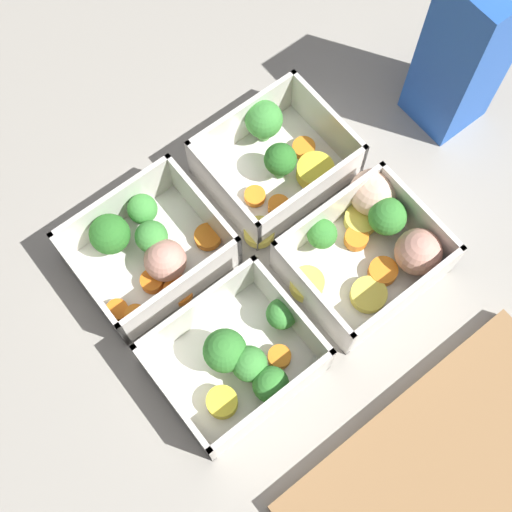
# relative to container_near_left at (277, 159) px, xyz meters

# --- Properties ---
(ground_plane) EXTENTS (4.00, 4.00, 0.00)m
(ground_plane) POSITION_rel_container_near_left_xyz_m (0.08, 0.07, -0.02)
(ground_plane) COLOR gray
(container_near_left) EXTENTS (0.15, 0.13, 0.06)m
(container_near_left) POSITION_rel_container_near_left_xyz_m (0.00, 0.00, 0.00)
(container_near_left) COLOR silver
(container_near_left) RESTS_ON ground_plane
(container_near_right) EXTENTS (0.14, 0.12, 0.06)m
(container_near_right) POSITION_rel_container_near_left_xyz_m (0.16, -0.00, -0.00)
(container_near_right) COLOR silver
(container_near_right) RESTS_ON ground_plane
(container_far_left) EXTENTS (0.16, 0.14, 0.06)m
(container_far_left) POSITION_rel_container_near_left_xyz_m (-0.02, 0.13, 0.00)
(container_far_left) COLOR silver
(container_far_left) RESTS_ON ground_plane
(container_far_right) EXTENTS (0.14, 0.11, 0.06)m
(container_far_right) POSITION_rel_container_near_left_xyz_m (0.15, 0.14, 0.00)
(container_far_right) COLOR silver
(container_far_right) RESTS_ON ground_plane
(juice_carton) EXTENTS (0.07, 0.07, 0.20)m
(juice_carton) POSITION_rel_container_near_left_xyz_m (-0.18, 0.05, 0.07)
(juice_carton) COLOR blue
(juice_carton) RESTS_ON ground_plane
(cutting_board) EXTENTS (0.28, 0.18, 0.02)m
(cutting_board) POSITION_rel_container_near_left_xyz_m (0.07, 0.34, -0.01)
(cutting_board) COLOR olive
(cutting_board) RESTS_ON ground_plane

